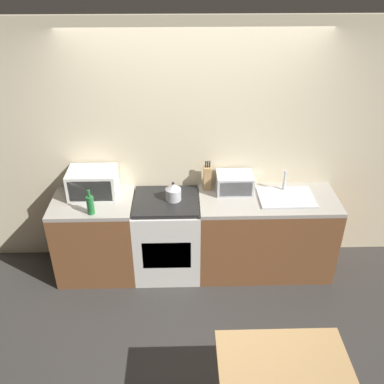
# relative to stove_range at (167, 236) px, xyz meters

# --- Properties ---
(ground_plane) EXTENTS (16.00, 16.00, 0.00)m
(ground_plane) POSITION_rel_stove_range_xyz_m (0.30, -0.88, -0.45)
(ground_plane) COLOR #33302D
(wall_back) EXTENTS (10.00, 0.06, 2.60)m
(wall_back) POSITION_rel_stove_range_xyz_m (0.30, 0.34, 0.85)
(wall_back) COLOR beige
(wall_back) RESTS_ON ground_plane
(counter_left_run) EXTENTS (0.82, 0.62, 0.90)m
(counter_left_run) POSITION_rel_stove_range_xyz_m (-0.75, 0.00, 0.00)
(counter_left_run) COLOR brown
(counter_left_run) RESTS_ON ground_plane
(counter_right_run) EXTENTS (1.41, 0.62, 0.90)m
(counter_right_run) POSITION_rel_stove_range_xyz_m (1.05, 0.00, 0.00)
(counter_right_run) COLOR brown
(counter_right_run) RESTS_ON ground_plane
(stove_range) EXTENTS (0.68, 0.62, 0.90)m
(stove_range) POSITION_rel_stove_range_xyz_m (0.00, 0.00, 0.00)
(stove_range) COLOR silver
(stove_range) RESTS_ON ground_plane
(kettle) EXTENTS (0.16, 0.16, 0.20)m
(kettle) POSITION_rel_stove_range_xyz_m (0.08, 0.01, 0.54)
(kettle) COLOR #B7B7BC
(kettle) RESTS_ON stove_range
(microwave) EXTENTS (0.48, 0.34, 0.28)m
(microwave) POSITION_rel_stove_range_xyz_m (-0.74, 0.12, 0.59)
(microwave) COLOR silver
(microwave) RESTS_ON counter_left_run
(bottle) EXTENTS (0.07, 0.07, 0.26)m
(bottle) POSITION_rel_stove_range_xyz_m (-0.71, -0.22, 0.55)
(bottle) COLOR #1E662D
(bottle) RESTS_ON counter_left_run
(knife_block) EXTENTS (0.08, 0.08, 0.33)m
(knife_block) POSITION_rel_stove_range_xyz_m (0.43, 0.21, 0.58)
(knife_block) COLOR tan
(knife_block) RESTS_ON counter_right_run
(toaster_oven) EXTENTS (0.37, 0.27, 0.20)m
(toaster_oven) POSITION_rel_stove_range_xyz_m (0.71, 0.15, 0.55)
(toaster_oven) COLOR silver
(toaster_oven) RESTS_ON counter_right_run
(sink_basin) EXTENTS (0.56, 0.40, 0.24)m
(sink_basin) POSITION_rel_stove_range_xyz_m (1.22, 0.01, 0.47)
(sink_basin) COLOR silver
(sink_basin) RESTS_ON counter_right_run
(dining_table) EXTENTS (0.90, 0.70, 0.74)m
(dining_table) POSITION_rel_stove_range_xyz_m (0.84, -1.87, 0.19)
(dining_table) COLOR tan
(dining_table) RESTS_ON ground_plane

